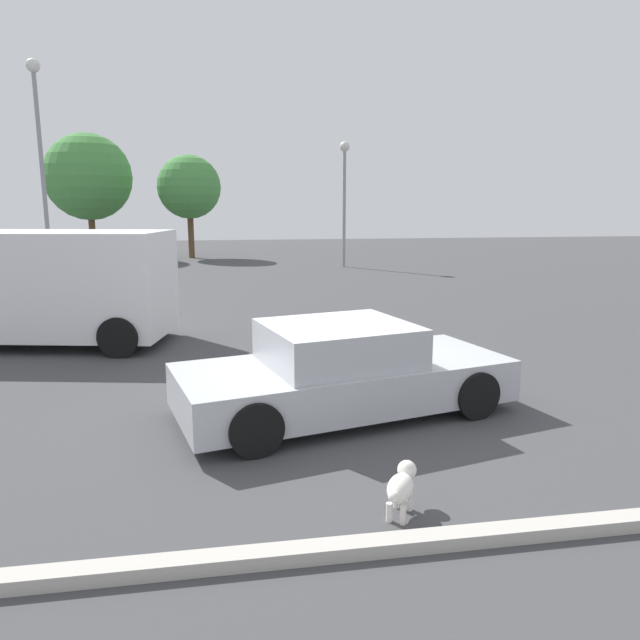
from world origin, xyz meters
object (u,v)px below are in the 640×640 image
light_post_near (39,139)px  light_post_mid (344,181)px  dog (401,485)px  sedan_foreground (343,373)px  van_white (37,284)px

light_post_near → light_post_mid: bearing=22.9°
dog → light_post_mid: size_ratio=0.10×
dog → light_post_mid: light_post_mid is taller
sedan_foreground → light_post_mid: size_ratio=0.86×
sedan_foreground → light_post_mid: light_post_mid is taller
dog → van_white: (-5.22, 7.61, 0.95)m
sedan_foreground → light_post_mid: bearing=64.4°
dog → light_post_near: size_ratio=0.08×
light_post_mid → dog: bearing=-100.4°
light_post_mid → light_post_near: bearing=-157.1°
van_white → light_post_mid: size_ratio=1.00×
dog → light_post_mid: (3.90, 21.27, 3.54)m
sedan_foreground → light_post_mid: (3.90, 18.62, 3.24)m
sedan_foreground → van_white: (-5.22, 4.96, 0.65)m
van_white → light_post_mid: (9.13, 13.66, 2.59)m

